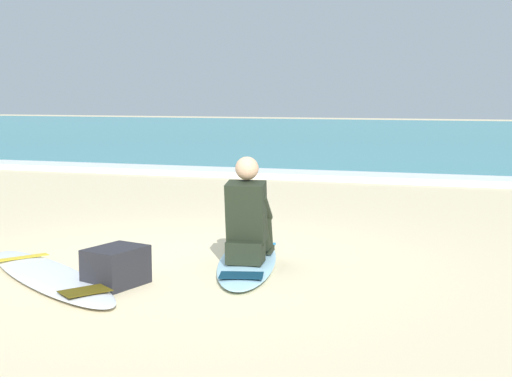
% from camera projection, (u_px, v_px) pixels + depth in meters
% --- Properties ---
extents(ground_plane, '(80.00, 80.00, 0.00)m').
position_uv_depth(ground_plane, '(186.00, 261.00, 6.86)').
color(ground_plane, beige).
extents(sea, '(80.00, 28.00, 0.10)m').
position_uv_depth(sea, '(410.00, 135.00, 26.39)').
color(sea, teal).
rests_on(sea, ground).
extents(breaking_foam, '(80.00, 0.90, 0.11)m').
position_uv_depth(breaking_foam, '(334.00, 176.00, 13.45)').
color(breaking_foam, white).
rests_on(breaking_foam, ground).
extents(surfboard_main, '(1.02, 2.20, 0.08)m').
position_uv_depth(surfboard_main, '(248.00, 261.00, 6.73)').
color(surfboard_main, '#9ED1E5').
rests_on(surfboard_main, ground).
extents(surfer_seated, '(0.42, 0.73, 0.95)m').
position_uv_depth(surfer_seated, '(248.00, 221.00, 6.56)').
color(surfer_seated, black).
rests_on(surfer_seated, surfboard_main).
extents(surfboard_spare_near, '(2.23, 1.81, 0.08)m').
position_uv_depth(surfboard_spare_near, '(49.00, 276.00, 6.18)').
color(surfboard_spare_near, silver).
rests_on(surfboard_spare_near, ground).
extents(beach_bag, '(0.47, 0.56, 0.32)m').
position_uv_depth(beach_bag, '(116.00, 267.00, 5.98)').
color(beach_bag, '#232328').
rests_on(beach_bag, ground).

